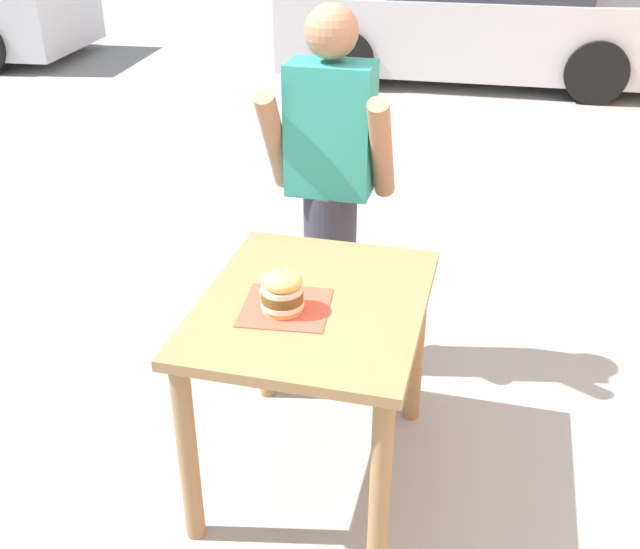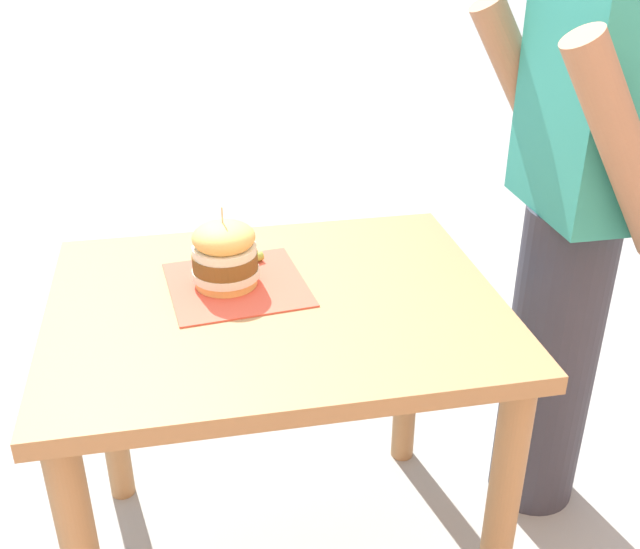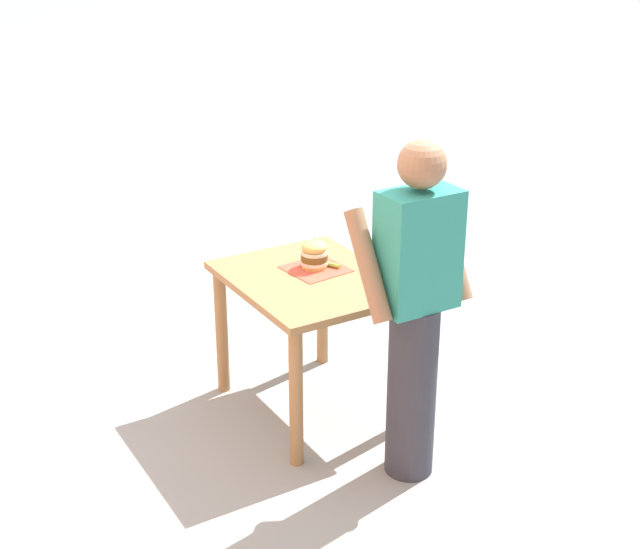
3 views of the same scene
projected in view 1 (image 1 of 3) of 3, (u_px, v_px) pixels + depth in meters
The scene contains 7 objects.
ground_plane at pixel (314, 468), 3.04m from camera, with size 80.00×80.00×0.00m, color #9E9E99.
patio_table at pixel (313, 335), 2.73m from camera, with size 0.79×0.98×0.80m.
serving_paper at pixel (286, 307), 2.61m from camera, with size 0.30×0.30×0.00m, color #D64C38.
sandwich at pixel (282, 291), 2.56m from camera, with size 0.15×0.15×0.19m.
pickle_spear at pixel (264, 296), 2.65m from camera, with size 0.02×0.02×0.09m, color #8EA83D.
diner_across_table at pixel (330, 195), 3.29m from camera, with size 0.55×0.35×1.69m.
parked_car_near_curb at pixel (477, 13), 8.38m from camera, with size 4.25×1.93×1.60m.
Camera 1 is at (0.59, -2.22, 2.15)m, focal length 42.00 mm.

